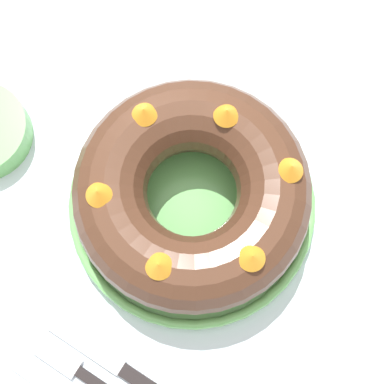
# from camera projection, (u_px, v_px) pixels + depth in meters

# --- Properties ---
(ground_plane) EXTENTS (8.00, 8.00, 0.00)m
(ground_plane) POSITION_uv_depth(u_px,v_px,m) (200.00, 287.00, 1.41)
(ground_plane) COLOR brown
(dining_table) EXTENTS (1.23, 1.02, 0.75)m
(dining_table) POSITION_uv_depth(u_px,v_px,m) (207.00, 243.00, 0.78)
(dining_table) COLOR silver
(dining_table) RESTS_ON ground_plane
(serving_dish) EXTENTS (0.31, 0.31, 0.02)m
(serving_dish) POSITION_uv_depth(u_px,v_px,m) (192.00, 204.00, 0.68)
(serving_dish) COLOR #6BB760
(serving_dish) RESTS_ON dining_table
(bundt_cake) EXTENTS (0.28, 0.28, 0.10)m
(bundt_cake) POSITION_uv_depth(u_px,v_px,m) (192.00, 192.00, 0.63)
(bundt_cake) COLOR #4C2D1E
(bundt_cake) RESTS_ON serving_dish
(fork) EXTENTS (0.02, 0.20, 0.01)m
(fork) POSITION_uv_depth(u_px,v_px,m) (97.00, 384.00, 0.63)
(fork) COLOR black
(fork) RESTS_ON dining_table
(cake_knife) EXTENTS (0.02, 0.19, 0.01)m
(cake_knife) POSITION_uv_depth(u_px,v_px,m) (124.00, 370.00, 0.64)
(cake_knife) COLOR black
(cake_knife) RESTS_ON dining_table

